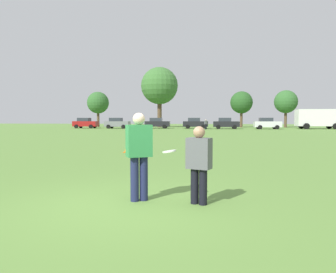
{
  "coord_description": "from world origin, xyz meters",
  "views": [
    {
      "loc": [
        1.65,
        -5.78,
        1.64
      ],
      "look_at": [
        0.56,
        2.17,
        1.19
      ],
      "focal_mm": 33.97,
      "sensor_mm": 36.0,
      "label": 1
    }
  ],
  "objects_px": {
    "player_defender": "(199,161)",
    "box_truck": "(322,118)",
    "parked_car_center": "(157,123)",
    "parked_car_near_right": "(226,123)",
    "parked_car_near_left": "(85,123)",
    "frisbee": "(169,151)",
    "parked_car_far_right": "(267,123)",
    "player_thrower": "(139,151)",
    "traffic_cone": "(127,148)",
    "parked_car_mid_left": "(117,123)",
    "bystander_sideline_watcher": "(206,124)",
    "parked_car_mid_right": "(195,123)"
  },
  "relations": [
    {
      "from": "player_thrower",
      "to": "parked_car_mid_left",
      "type": "distance_m",
      "value": 48.76
    },
    {
      "from": "parked_car_center",
      "to": "parked_car_mid_left",
      "type": "bearing_deg",
      "value": -168.24
    },
    {
      "from": "parked_car_near_left",
      "to": "frisbee",
      "type": "bearing_deg",
      "value": -65.8
    },
    {
      "from": "parked_car_center",
      "to": "box_truck",
      "type": "bearing_deg",
      "value": 0.14
    },
    {
      "from": "box_truck",
      "to": "parked_car_center",
      "type": "bearing_deg",
      "value": -179.86
    },
    {
      "from": "player_defender",
      "to": "frisbee",
      "type": "distance_m",
      "value": 0.63
    },
    {
      "from": "traffic_cone",
      "to": "bystander_sideline_watcher",
      "type": "relative_size",
      "value": 0.31
    },
    {
      "from": "parked_car_center",
      "to": "bystander_sideline_watcher",
      "type": "bearing_deg",
      "value": -24.87
    },
    {
      "from": "parked_car_near_left",
      "to": "parked_car_far_right",
      "type": "distance_m",
      "value": 30.79
    },
    {
      "from": "parked_car_near_left",
      "to": "box_truck",
      "type": "distance_m",
      "value": 39.69
    },
    {
      "from": "parked_car_near_left",
      "to": "bystander_sideline_watcher",
      "type": "distance_m",
      "value": 21.28
    },
    {
      "from": "player_defender",
      "to": "parked_car_mid_left",
      "type": "bearing_deg",
      "value": 108.72
    },
    {
      "from": "player_defender",
      "to": "box_truck",
      "type": "height_order",
      "value": "box_truck"
    },
    {
      "from": "parked_car_mid_right",
      "to": "box_truck",
      "type": "bearing_deg",
      "value": 0.26
    },
    {
      "from": "bystander_sideline_watcher",
      "to": "player_thrower",
      "type": "bearing_deg",
      "value": -90.71
    },
    {
      "from": "parked_car_near_left",
      "to": "parked_car_near_right",
      "type": "relative_size",
      "value": 1.0
    },
    {
      "from": "player_defender",
      "to": "parked_car_near_left",
      "type": "distance_m",
      "value": 51.9
    },
    {
      "from": "player_thrower",
      "to": "player_defender",
      "type": "distance_m",
      "value": 1.21
    },
    {
      "from": "frisbee",
      "to": "box_truck",
      "type": "height_order",
      "value": "box_truck"
    },
    {
      "from": "player_defender",
      "to": "bystander_sideline_watcher",
      "type": "bearing_deg",
      "value": 90.84
    },
    {
      "from": "box_truck",
      "to": "parked_car_mid_right",
      "type": "bearing_deg",
      "value": -179.74
    },
    {
      "from": "player_thrower",
      "to": "frisbee",
      "type": "relative_size",
      "value": 6.49
    },
    {
      "from": "frisbee",
      "to": "bystander_sideline_watcher",
      "type": "height_order",
      "value": "bystander_sideline_watcher"
    },
    {
      "from": "parked_car_near_right",
      "to": "bystander_sideline_watcher",
      "type": "distance_m",
      "value": 4.21
    },
    {
      "from": "parked_car_center",
      "to": "player_defender",
      "type": "bearing_deg",
      "value": -79.3
    },
    {
      "from": "parked_car_far_right",
      "to": "box_truck",
      "type": "bearing_deg",
      "value": 9.95
    },
    {
      "from": "parked_car_center",
      "to": "box_truck",
      "type": "xyz_separation_m",
      "value": [
        27.02,
        0.07,
        0.83
      ]
    },
    {
      "from": "parked_car_near_left",
      "to": "parked_car_mid_left",
      "type": "relative_size",
      "value": 1.0
    },
    {
      "from": "parked_car_mid_left",
      "to": "bystander_sideline_watcher",
      "type": "relative_size",
      "value": 2.72
    },
    {
      "from": "frisbee",
      "to": "player_thrower",
      "type": "bearing_deg",
      "value": -176.59
    },
    {
      "from": "parked_car_mid_left",
      "to": "parked_car_center",
      "type": "height_order",
      "value": "same"
    },
    {
      "from": "traffic_cone",
      "to": "parked_car_near_left",
      "type": "height_order",
      "value": "parked_car_near_left"
    },
    {
      "from": "traffic_cone",
      "to": "parked_car_mid_right",
      "type": "bearing_deg",
      "value": 88.01
    },
    {
      "from": "parked_car_near_right",
      "to": "box_truck",
      "type": "height_order",
      "value": "box_truck"
    },
    {
      "from": "player_thrower",
      "to": "traffic_cone",
      "type": "distance_m",
      "value": 9.31
    },
    {
      "from": "parked_car_near_right",
      "to": "frisbee",
      "type": "bearing_deg",
      "value": -93.87
    },
    {
      "from": "parked_car_near_left",
      "to": "player_defender",
      "type": "bearing_deg",
      "value": -65.27
    },
    {
      "from": "frisbee",
      "to": "parked_car_center",
      "type": "height_order",
      "value": "parked_car_center"
    },
    {
      "from": "player_thrower",
      "to": "parked_car_center",
      "type": "bearing_deg",
      "value": 99.34
    },
    {
      "from": "parked_car_mid_left",
      "to": "parked_car_far_right",
      "type": "relative_size",
      "value": 1.0
    },
    {
      "from": "player_thrower",
      "to": "parked_car_mid_left",
      "type": "relative_size",
      "value": 0.42
    },
    {
      "from": "traffic_cone",
      "to": "parked_car_near_right",
      "type": "bearing_deg",
      "value": 80.37
    },
    {
      "from": "parked_car_mid_right",
      "to": "traffic_cone",
      "type": "bearing_deg",
      "value": -91.99
    },
    {
      "from": "parked_car_center",
      "to": "parked_car_near_right",
      "type": "bearing_deg",
      "value": -5.78
    },
    {
      "from": "parked_car_near_right",
      "to": "parked_car_mid_right",
      "type": "bearing_deg",
      "value": 167.19
    },
    {
      "from": "parked_car_near_right",
      "to": "box_truck",
      "type": "distance_m",
      "value": 15.46
    },
    {
      "from": "player_thrower",
      "to": "box_truck",
      "type": "bearing_deg",
      "value": 68.25
    },
    {
      "from": "parked_car_mid_right",
      "to": "bystander_sideline_watcher",
      "type": "bearing_deg",
      "value": -64.42
    },
    {
      "from": "frisbee",
      "to": "traffic_cone",
      "type": "distance_m",
      "value": 9.47
    },
    {
      "from": "parked_car_center",
      "to": "parked_car_near_right",
      "type": "relative_size",
      "value": 1.0
    }
  ]
}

